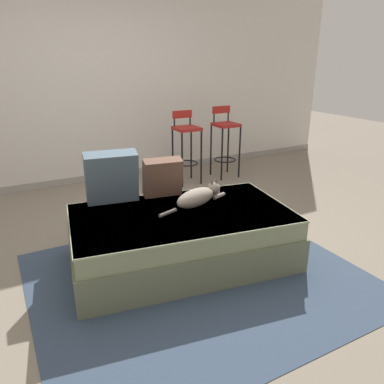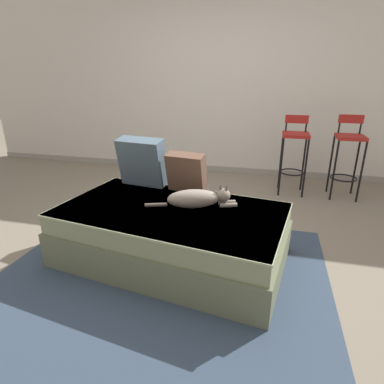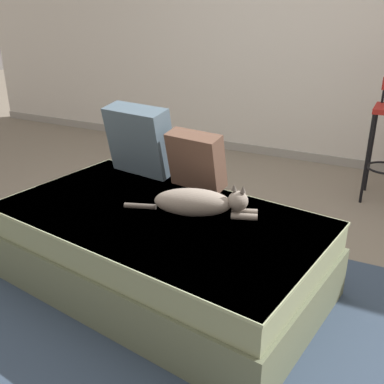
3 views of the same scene
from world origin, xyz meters
name	(u,v)px [view 1 (image 1 of 3)]	position (x,y,z in m)	size (l,w,h in m)	color
ground_plane	(163,242)	(0.00, 0.00, 0.00)	(16.00, 16.00, 0.00)	slate
wall_back_panel	(92,85)	(0.00, 2.25, 1.30)	(8.00, 0.10, 2.60)	silver
wall_baseboard_trim	(101,176)	(0.00, 2.20, 0.04)	(8.00, 0.02, 0.09)	gray
area_rug	(199,277)	(0.00, -0.70, 0.00)	(2.51, 2.13, 0.01)	#334256
couch	(182,237)	(0.00, -0.40, 0.23)	(1.94, 1.30, 0.46)	#636B50
throw_pillow_corner	(112,177)	(-0.43, 0.09, 0.69)	(0.47, 0.30, 0.46)	#4C6070
throw_pillow_middle	(162,177)	(0.02, 0.02, 0.64)	(0.37, 0.24, 0.36)	brown
cat	(198,197)	(0.20, -0.32, 0.53)	(0.73, 0.31, 0.19)	gray
bar_stool_near_window	(186,140)	(1.03, 1.50, 0.60)	(0.32, 0.32, 0.98)	black
bar_stool_by_doorway	(225,136)	(1.65, 1.50, 0.59)	(0.32, 0.32, 1.00)	black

